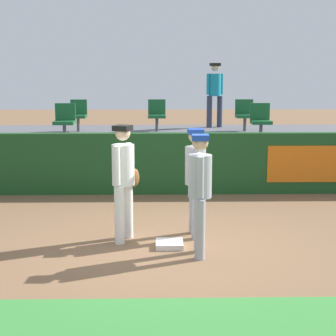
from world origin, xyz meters
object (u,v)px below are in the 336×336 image
Objects in this scene: player_fielder_home at (124,175)px; seat_back_center at (157,113)px; player_runner_visitor at (195,175)px; spectator_hooded at (215,90)px; seat_front_left at (65,119)px; seat_back_left at (78,114)px; player_coach_visitor at (200,187)px; first_base at (169,244)px; seat_back_right at (245,113)px; seat_front_right at (261,119)px.

seat_back_center is at bearing -162.91° from player_fielder_home.
player_runner_visitor is 0.93× the size of spectator_hooded.
seat_back_left is at bearing 88.19° from seat_front_left.
player_runner_visitor is 0.91m from player_coach_visitor.
seat_back_center is at bearing -173.18° from player_coach_visitor.
first_base is at bearing -71.42° from seat_back_left.
player_fielder_home is 1.05× the size of player_runner_visitor.
seat_front_left is 1.00× the size of seat_back_right.
first_base is 1.10m from player_coach_visitor.
seat_front_right is (2.94, 4.65, 0.44)m from player_fielder_home.
seat_back_left is at bearing 158.39° from seat_front_right.
seat_front_right is 4.89m from seat_back_left.
first_base is at bearing 60.63° from spectator_hooded.
seat_front_left is at bearing 17.53° from spectator_hooded.
player_coach_visitor reaches higher than player_runner_visitor.
seat_back_left is (-2.28, 6.78, 1.41)m from first_base.
seat_back_right is 0.46× the size of spectator_hooded.
first_base is 0.48× the size of seat_back_center.
spectator_hooded reaches higher than first_base.
player_coach_visitor is 5.69m from seat_front_right.
player_coach_visitor is at bearing -4.87° from player_runner_visitor.
seat_back_center reaches higher than first_base.
spectator_hooded is (2.15, 7.43, 1.02)m from player_fielder_home.
seat_back_center is 2.01m from spectator_hooded.
seat_front_right is at bearing 169.18° from player_fielder_home.
player_fielder_home is 1.04× the size of player_coach_visitor.
spectator_hooded is at bearing 125.72° from seat_back_right.
seat_back_right is at bearing 21.74° from seat_front_left.
spectator_hooded is at bearing 174.67° from player_coach_visitor.
player_fielder_home is at bearing -84.06° from player_runner_visitor.
seat_back_center is (-0.18, 6.78, 1.42)m from first_base.
player_fielder_home is 4.96m from seat_front_left.
seat_front_right is at bearing -0.00° from seat_front_left.
seat_back_left is at bearing -157.31° from player_coach_visitor.
player_coach_visitor is 6.04m from seat_front_left.
spectator_hooded reaches higher than seat_front_right.
first_base is 8.15m from spectator_hooded.
player_fielder_home is 1.30m from player_coach_visitor.
seat_back_center is 2.36m from seat_back_right.
player_coach_visitor is (-0.00, -0.91, 0.01)m from player_runner_visitor.
seat_back_right is (1.77, 6.25, 0.48)m from player_runner_visitor.
seat_back_left is (-2.69, 7.16, 0.47)m from player_coach_visitor.
seat_back_right is at bearing 177.61° from player_fielder_home.
seat_front_right is at bearing 87.26° from spectator_hooded.
player_fielder_home is 7.80m from spectator_hooded.
seat_back_center is 0.46× the size of spectator_hooded.
seat_back_right is 1.00× the size of seat_back_left.
player_runner_visitor is 0.99× the size of player_coach_visitor.
seat_front_right is (4.60, -0.00, -0.00)m from seat_front_left.
first_base is at bearing -42.50° from player_runner_visitor.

